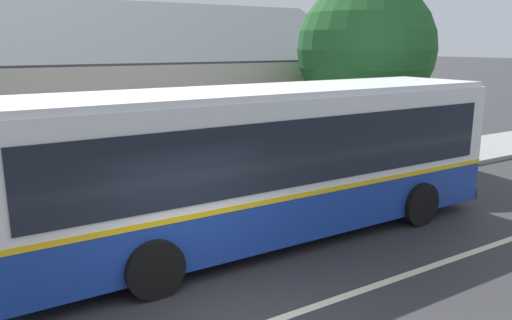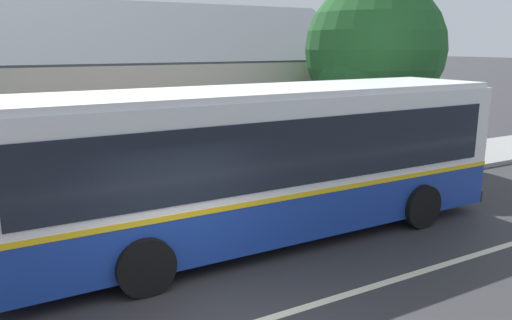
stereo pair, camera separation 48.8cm
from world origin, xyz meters
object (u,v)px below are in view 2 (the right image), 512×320
(bench_down_street, at_px, (78,202))
(street_tree_primary, at_px, (372,54))
(transit_bus, at_px, (265,159))
(bus_stop_sign, at_px, (415,125))

(bench_down_street, relative_size, street_tree_primary, 0.27)
(transit_bus, distance_m, bus_stop_sign, 6.91)
(bench_down_street, height_order, street_tree_primary, street_tree_primary)
(transit_bus, height_order, bench_down_street, transit_bus)
(transit_bus, bearing_deg, bus_stop_sign, 17.61)
(street_tree_primary, xyz_separation_m, bus_stop_sign, (-0.01, -2.07, -2.10))
(bus_stop_sign, bearing_deg, bench_down_street, 176.65)
(transit_bus, xyz_separation_m, bus_stop_sign, (6.59, 2.09, -0.08))
(bench_down_street, bearing_deg, street_tree_primary, 8.50)
(transit_bus, relative_size, bench_down_street, 6.59)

